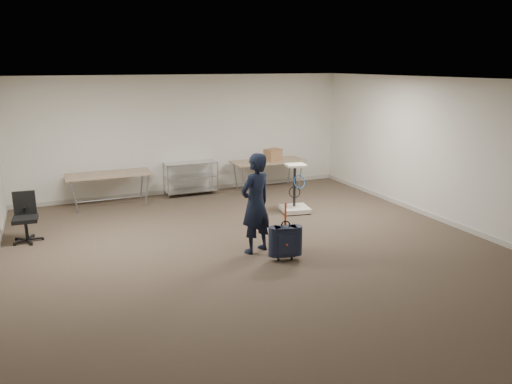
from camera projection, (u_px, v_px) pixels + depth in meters
name	position (u px, v px, depth m)	size (l,w,h in m)	color
ground	(261.00, 254.00, 8.20)	(9.00, 9.00, 0.00)	#413527
room_shell	(232.00, 227.00, 9.41)	(8.00, 9.00, 9.00)	silver
folding_table_left	(109.00, 176.00, 10.83)	(1.80, 0.75, 0.73)	#907858
folding_table_right	(268.00, 163.00, 12.27)	(1.80, 0.75, 0.73)	#907858
wire_shelf	(191.00, 177.00, 11.83)	(1.22, 0.47, 0.80)	silver
person	(256.00, 203.00, 8.12)	(0.61, 0.40, 1.67)	black
suitcase	(285.00, 241.00, 7.87)	(0.38, 0.27, 0.95)	black
office_chair	(26.00, 227.00, 8.76)	(0.53, 0.53, 0.87)	black
equipment_cart	(295.00, 200.00, 10.48)	(0.64, 0.64, 1.03)	beige
cardboard_box	(273.00, 155.00, 12.24)	(0.38, 0.29, 0.29)	#A4734C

